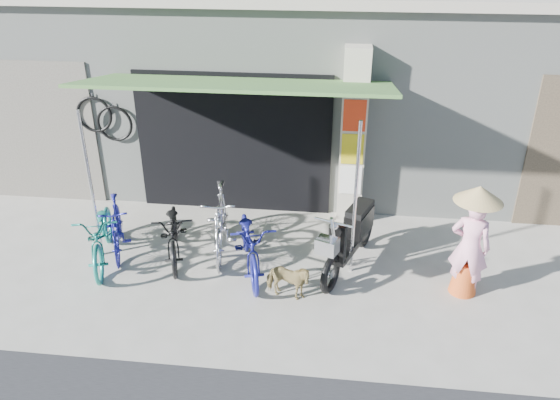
# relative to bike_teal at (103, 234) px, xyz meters

# --- Properties ---
(ground) EXTENTS (80.00, 80.00, 0.00)m
(ground) POSITION_rel_bike_teal_xyz_m (2.86, -0.59, -0.47)
(ground) COLOR #A49F95
(ground) RESTS_ON ground
(bicycle_shop) EXTENTS (12.30, 5.30, 3.66)m
(bicycle_shop) POSITION_rel_bike_teal_xyz_m (2.85, 4.50, 1.37)
(bicycle_shop) COLOR #9CA098
(bicycle_shop) RESTS_ON ground
(shop_pillar) EXTENTS (0.42, 0.44, 3.00)m
(shop_pillar) POSITION_rel_bike_teal_xyz_m (3.71, 1.85, 1.03)
(shop_pillar) COLOR beige
(shop_pillar) RESTS_ON ground
(awning) EXTENTS (4.60, 1.88, 2.72)m
(awning) POSITION_rel_bike_teal_xyz_m (1.95, 1.03, 2.05)
(awning) COLOR #3C672E
(awning) RESTS_ON ground
(neighbour_left) EXTENTS (2.60, 0.06, 2.60)m
(neighbour_left) POSITION_rel_bike_teal_xyz_m (-2.14, 2.00, 0.83)
(neighbour_left) COLOR #6B665B
(neighbour_left) RESTS_ON ground
(bike_teal) EXTENTS (1.10, 1.88, 0.94)m
(bike_teal) POSITION_rel_bike_teal_xyz_m (0.00, 0.00, 0.00)
(bike_teal) COLOR #1C7E70
(bike_teal) RESTS_ON ground
(bike_blue) EXTENTS (0.89, 1.52, 0.88)m
(bike_blue) POSITION_rel_bike_teal_xyz_m (0.10, 0.28, -0.03)
(bike_blue) COLOR navy
(bike_blue) RESTS_ON ground
(bike_black) EXTENTS (1.04, 1.78, 0.88)m
(bike_black) POSITION_rel_bike_teal_xyz_m (1.04, 0.24, -0.03)
(bike_black) COLOR black
(bike_black) RESTS_ON ground
(bike_silver) EXTENTS (0.76, 1.85, 1.08)m
(bike_silver) POSITION_rel_bike_teal_xyz_m (1.72, 0.47, 0.07)
(bike_silver) COLOR #A9A9AD
(bike_silver) RESTS_ON ground
(bike_navy) EXTENTS (1.11, 1.91, 0.95)m
(bike_navy) POSITION_rel_bike_teal_xyz_m (2.26, -0.00, 0.01)
(bike_navy) COLOR navy
(bike_navy) RESTS_ON ground
(street_dog) EXTENTS (0.72, 0.45, 0.57)m
(street_dog) POSITION_rel_bike_teal_xyz_m (2.88, -0.62, -0.18)
(street_dog) COLOR tan
(street_dog) RESTS_ON ground
(moped) EXTENTS (0.91, 1.89, 1.12)m
(moped) POSITION_rel_bike_teal_xyz_m (3.73, 0.30, 0.04)
(moped) COLOR black
(moped) RESTS_ON ground
(nun) EXTENTS (0.64, 0.64, 1.65)m
(nun) POSITION_rel_bike_teal_xyz_m (5.33, -0.19, 0.36)
(nun) COLOR #F3A3C1
(nun) RESTS_ON ground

